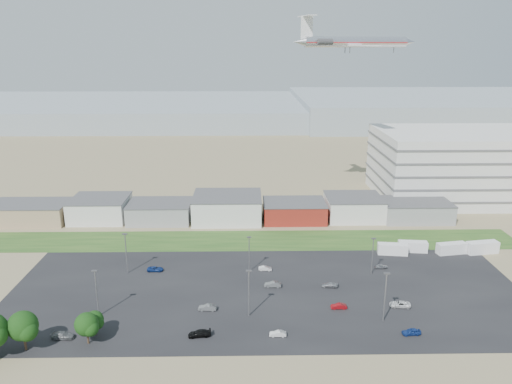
{
  "coord_description": "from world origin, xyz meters",
  "views": [
    {
      "loc": [
        0.74,
        -85.04,
        55.3
      ],
      "look_at": [
        2.6,
        22.0,
        23.76
      ],
      "focal_mm": 35.0,
      "sensor_mm": 36.0,
      "label": 1
    }
  ],
  "objects_px": {
    "airliner": "(356,42)",
    "parked_car_9": "(155,269)",
    "parked_car_1": "(339,306)",
    "box_trailer_a": "(393,249)",
    "parked_car_8": "(381,266)",
    "parked_car_10": "(63,335)",
    "parked_car_3": "(200,333)",
    "parked_car_11": "(265,268)",
    "parked_car_7": "(273,284)",
    "parked_car_2": "(411,332)",
    "parked_car_4": "(207,307)",
    "parked_car_13": "(278,334)",
    "parked_car_0": "(400,304)",
    "parked_car_12": "(329,285)"
  },
  "relations": [
    {
      "from": "airliner",
      "to": "parked_car_9",
      "type": "xyz_separation_m",
      "value": [
        -60.58,
        -58.36,
        -55.85
      ]
    },
    {
      "from": "parked_car_1",
      "to": "airliner",
      "type": "bearing_deg",
      "value": 167.81
    },
    {
      "from": "box_trailer_a",
      "to": "parked_car_8",
      "type": "xyz_separation_m",
      "value": [
        -5.43,
        -9.05,
        -0.96
      ]
    },
    {
      "from": "parked_car_10",
      "to": "parked_car_3",
      "type": "bearing_deg",
      "value": -85.74
    },
    {
      "from": "box_trailer_a",
      "to": "parked_car_10",
      "type": "xyz_separation_m",
      "value": [
        -76.22,
        -39.88,
        -0.85
      ]
    },
    {
      "from": "airliner",
      "to": "parked_car_11",
      "type": "xyz_separation_m",
      "value": [
        -32.51,
        -58.44,
        -55.86
      ]
    },
    {
      "from": "parked_car_3",
      "to": "parked_car_9",
      "type": "xyz_separation_m",
      "value": [
        -14.03,
        29.99,
        -0.09
      ]
    },
    {
      "from": "parked_car_8",
      "to": "parked_car_9",
      "type": "relative_size",
      "value": 0.79
    },
    {
      "from": "box_trailer_a",
      "to": "parked_car_7",
      "type": "bearing_deg",
      "value": -143.24
    },
    {
      "from": "parked_car_1",
      "to": "parked_car_2",
      "type": "xyz_separation_m",
      "value": [
        12.62,
        -10.43,
        0.06
      ]
    },
    {
      "from": "parked_car_3",
      "to": "parked_car_8",
      "type": "height_order",
      "value": "parked_car_3"
    },
    {
      "from": "airliner",
      "to": "parked_car_8",
      "type": "distance_m",
      "value": 80.42
    },
    {
      "from": "parked_car_4",
      "to": "parked_car_9",
      "type": "xyz_separation_m",
      "value": [
        -14.8,
        19.82,
        -0.08
      ]
    },
    {
      "from": "parked_car_3",
      "to": "parked_car_13",
      "type": "relative_size",
      "value": 1.35
    },
    {
      "from": "parked_car_7",
      "to": "parked_car_13",
      "type": "relative_size",
      "value": 1.2
    },
    {
      "from": "parked_car_10",
      "to": "parked_car_9",
      "type": "bearing_deg",
      "value": -19.13
    },
    {
      "from": "airliner",
      "to": "parked_car_2",
      "type": "distance_m",
      "value": 104.68
    },
    {
      "from": "airliner",
      "to": "parked_car_1",
      "type": "xyz_separation_m",
      "value": [
        -17.1,
        -78.03,
        -55.84
      ]
    },
    {
      "from": "parked_car_0",
      "to": "parked_car_2",
      "type": "height_order",
      "value": "parked_car_2"
    },
    {
      "from": "parked_car_0",
      "to": "parked_car_12",
      "type": "height_order",
      "value": "parked_car_0"
    },
    {
      "from": "parked_car_0",
      "to": "parked_car_4",
      "type": "relative_size",
      "value": 1.15
    },
    {
      "from": "box_trailer_a",
      "to": "parked_car_7",
      "type": "height_order",
      "value": "box_trailer_a"
    },
    {
      "from": "parked_car_4",
      "to": "parked_car_1",
      "type": "bearing_deg",
      "value": 93.88
    },
    {
      "from": "parked_car_10",
      "to": "airliner",
      "type": "bearing_deg",
      "value": -35.91
    },
    {
      "from": "parked_car_1",
      "to": "parked_car_2",
      "type": "relative_size",
      "value": 0.94
    },
    {
      "from": "box_trailer_a",
      "to": "parked_car_0",
      "type": "bearing_deg",
      "value": -94.86
    },
    {
      "from": "box_trailer_a",
      "to": "airliner",
      "type": "bearing_deg",
      "value": 101.14
    },
    {
      "from": "parked_car_3",
      "to": "parked_car_13",
      "type": "bearing_deg",
      "value": 82.92
    },
    {
      "from": "airliner",
      "to": "parked_car_8",
      "type": "height_order",
      "value": "airliner"
    },
    {
      "from": "parked_car_1",
      "to": "parked_car_9",
      "type": "bearing_deg",
      "value": -114.17
    },
    {
      "from": "parked_car_8",
      "to": "parked_car_10",
      "type": "xyz_separation_m",
      "value": [
        -70.79,
        -30.83,
        0.11
      ]
    },
    {
      "from": "parked_car_12",
      "to": "box_trailer_a",
      "type": "bearing_deg",
      "value": 140.91
    },
    {
      "from": "parked_car_13",
      "to": "parked_car_11",
      "type": "bearing_deg",
      "value": -174.69
    },
    {
      "from": "parked_car_10",
      "to": "parked_car_12",
      "type": "height_order",
      "value": "parked_car_10"
    },
    {
      "from": "airliner",
      "to": "parked_car_12",
      "type": "distance_m",
      "value": 89.71
    },
    {
      "from": "parked_car_8",
      "to": "parked_car_12",
      "type": "relative_size",
      "value": 0.85
    },
    {
      "from": "box_trailer_a",
      "to": "parked_car_13",
      "type": "bearing_deg",
      "value": -122.75
    },
    {
      "from": "parked_car_8",
      "to": "parked_car_12",
      "type": "xyz_separation_m",
      "value": [
        -15.02,
        -10.17,
        0.0
      ]
    },
    {
      "from": "box_trailer_a",
      "to": "parked_car_3",
      "type": "xyz_separation_m",
      "value": [
        -49.46,
        -39.62,
        -0.85
      ]
    },
    {
      "from": "parked_car_7",
      "to": "parked_car_8",
      "type": "relative_size",
      "value": 1.24
    },
    {
      "from": "parked_car_3",
      "to": "parked_car_12",
      "type": "height_order",
      "value": "parked_car_3"
    },
    {
      "from": "parked_car_0",
      "to": "parked_car_9",
      "type": "bearing_deg",
      "value": -102.48
    },
    {
      "from": "parked_car_0",
      "to": "parked_car_10",
      "type": "relative_size",
      "value": 1.01
    },
    {
      "from": "parked_car_13",
      "to": "parked_car_7",
      "type": "bearing_deg",
      "value": -177.53
    },
    {
      "from": "parked_car_1",
      "to": "parked_car_2",
      "type": "distance_m",
      "value": 16.37
    },
    {
      "from": "parked_car_11",
      "to": "parked_car_7",
      "type": "bearing_deg",
      "value": -167.82
    },
    {
      "from": "parked_car_0",
      "to": "parked_car_8",
      "type": "height_order",
      "value": "parked_car_0"
    },
    {
      "from": "parked_car_3",
      "to": "parked_car_12",
      "type": "bearing_deg",
      "value": 118.73
    },
    {
      "from": "parked_car_4",
      "to": "parked_car_12",
      "type": "relative_size",
      "value": 1.04
    },
    {
      "from": "parked_car_8",
      "to": "parked_car_12",
      "type": "distance_m",
      "value": 18.14
    }
  ]
}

